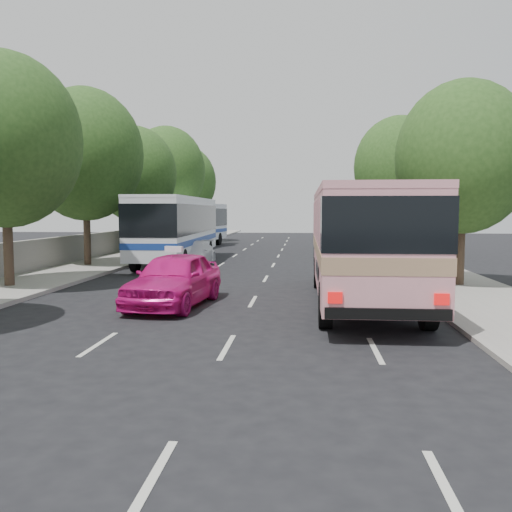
# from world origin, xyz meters

# --- Properties ---
(ground) EXTENTS (120.00, 120.00, 0.00)m
(ground) POSITION_xyz_m (0.00, 0.00, 0.00)
(ground) COLOR black
(ground) RESTS_ON ground
(sidewalk_left) EXTENTS (4.00, 90.00, 0.15)m
(sidewalk_left) POSITION_xyz_m (-8.50, 20.00, 0.07)
(sidewalk_left) COLOR #9E998E
(sidewalk_left) RESTS_ON ground
(sidewalk_right) EXTENTS (4.00, 90.00, 0.12)m
(sidewalk_right) POSITION_xyz_m (8.50, 20.00, 0.06)
(sidewalk_right) COLOR #9E998E
(sidewalk_right) RESTS_ON ground
(low_wall) EXTENTS (0.30, 90.00, 1.50)m
(low_wall) POSITION_xyz_m (-10.30, 20.00, 0.90)
(low_wall) COLOR #9E998E
(low_wall) RESTS_ON sidewalk_left
(tree_left_b) EXTENTS (5.70, 5.70, 8.88)m
(tree_left_b) POSITION_xyz_m (-8.42, 5.94, 5.82)
(tree_left_b) COLOR #38281E
(tree_left_b) RESTS_ON ground
(tree_left_c) EXTENTS (6.00, 6.00, 9.35)m
(tree_left_c) POSITION_xyz_m (-8.62, 13.94, 6.12)
(tree_left_c) COLOR #38281E
(tree_left_c) RESTS_ON ground
(tree_left_d) EXTENTS (5.52, 5.52, 8.60)m
(tree_left_d) POSITION_xyz_m (-8.52, 21.94, 5.63)
(tree_left_d) COLOR #38281E
(tree_left_d) RESTS_ON ground
(tree_left_e) EXTENTS (6.30, 6.30, 9.82)m
(tree_left_e) POSITION_xyz_m (-8.42, 29.94, 6.43)
(tree_left_e) COLOR #38281E
(tree_left_e) RESTS_ON ground
(tree_left_f) EXTENTS (5.88, 5.88, 9.16)m
(tree_left_f) POSITION_xyz_m (-8.62, 37.94, 6.00)
(tree_left_f) COLOR #38281E
(tree_left_f) RESTS_ON ground
(tree_right_near) EXTENTS (5.10, 5.10, 7.95)m
(tree_right_near) POSITION_xyz_m (8.78, 7.94, 5.20)
(tree_right_near) COLOR #38281E
(tree_right_near) RESTS_ON ground
(tree_right_far) EXTENTS (6.00, 6.00, 9.35)m
(tree_right_far) POSITION_xyz_m (9.08, 23.94, 6.12)
(tree_right_far) COLOR #38281E
(tree_right_far) RESTS_ON ground
(pink_bus) EXTENTS (2.92, 11.41, 3.64)m
(pink_bus) POSITION_xyz_m (4.50, 4.00, 2.27)
(pink_bus) COLOR pink
(pink_bus) RESTS_ON ground
(pink_taxi) EXTENTS (2.55, 5.17, 1.69)m
(pink_taxi) POSITION_xyz_m (-1.38, 3.00, 0.85)
(pink_taxi) COLOR #D8127C
(pink_taxi) RESTS_ON ground
(white_pickup) EXTENTS (2.01, 4.78, 1.38)m
(white_pickup) POSITION_xyz_m (-3.25, 14.64, 0.69)
(white_pickup) COLOR white
(white_pickup) RESTS_ON ground
(tour_coach_front) EXTENTS (2.96, 12.48, 3.72)m
(tour_coach_front) POSITION_xyz_m (-4.50, 16.59, 2.24)
(tour_coach_front) COLOR white
(tour_coach_front) RESTS_ON ground
(tour_coach_rear) EXTENTS (4.05, 12.15, 3.57)m
(tour_coach_rear) POSITION_xyz_m (-6.30, 29.35, 2.15)
(tour_coach_rear) COLOR silver
(tour_coach_rear) RESTS_ON ground
(taxi_roof_sign) EXTENTS (0.57, 0.24, 0.18)m
(taxi_roof_sign) POSITION_xyz_m (-1.38, 3.00, 1.78)
(taxi_roof_sign) COLOR silver
(taxi_roof_sign) RESTS_ON pink_taxi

